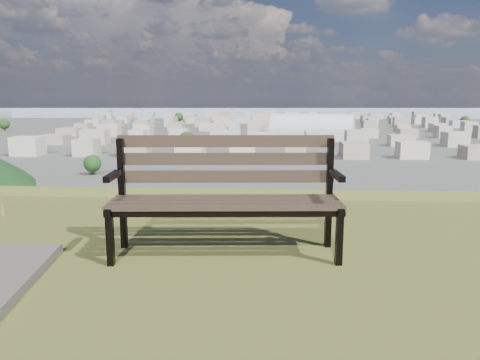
{
  "coord_description": "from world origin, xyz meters",
  "views": [
    {
      "loc": [
        -0.85,
        -2.05,
        26.35
      ],
      "look_at": [
        -1.21,
        3.76,
        25.3
      ],
      "focal_mm": 35.0,
      "sensor_mm": 36.0,
      "label": 1
    }
  ],
  "objects": [
    {
      "name": "park_bench",
      "position": [
        -1.21,
        1.87,
        25.57
      ],
      "size": [
        1.96,
        0.75,
        1.01
      ],
      "rotation": [
        0.0,
        0.0,
        0.07
      ],
      "color": "#3E2B23",
      "rests_on": "hilltop_mesa"
    },
    {
      "name": "arena",
      "position": [
        25.3,
        284.28,
        4.86
      ],
      "size": [
        52.4,
        31.86,
        20.63
      ],
      "rotation": [
        0.0,
        0.0,
        -0.25
      ],
      "color": "silver",
      "rests_on": "ground"
    },
    {
      "name": "city_blocks",
      "position": [
        0.0,
        394.44,
        3.5
      ],
      "size": [
        395.0,
        361.0,
        7.0
      ],
      "color": "beige",
      "rests_on": "ground"
    },
    {
      "name": "city_trees",
      "position": [
        -26.39,
        319.0,
        4.83
      ],
      "size": [
        406.52,
        387.2,
        9.98
      ],
      "color": "#302518",
      "rests_on": "ground"
    },
    {
      "name": "bay_water",
      "position": [
        0.0,
        900.0,
        0.0
      ],
      "size": [
        2400.0,
        700.0,
        0.12
      ],
      "primitive_type": "cube",
      "color": "gray",
      "rests_on": "ground"
    },
    {
      "name": "far_hills",
      "position": [
        -60.92,
        1402.93,
        25.47
      ],
      "size": [
        2050.0,
        340.0,
        60.0
      ],
      "color": "#A0B4C7",
      "rests_on": "ground"
    }
  ]
}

